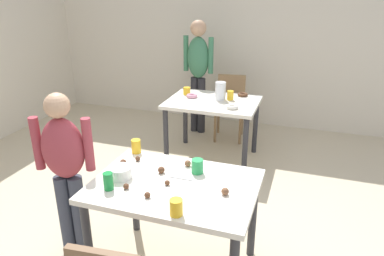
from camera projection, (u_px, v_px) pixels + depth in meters
ground_plane at (174, 250)px, 2.99m from camera, size 6.40×6.40×0.00m
wall_back at (252, 38)px, 5.33m from camera, size 6.40×0.10×2.60m
dining_table_near at (175, 196)px, 2.56m from camera, size 1.14×0.81×0.75m
dining_table_far at (213, 109)px, 4.35m from camera, size 1.06×0.80×0.75m
chair_far_table at (230, 103)px, 5.05m from camera, size 0.45×0.45×0.87m
person_girl_near at (65, 164)px, 2.72m from camera, size 0.45×0.28×1.34m
person_adult_far at (198, 67)px, 5.06m from camera, size 0.46×0.25×1.59m
mixing_bowl at (120, 172)px, 2.59m from camera, size 0.16×0.16×0.08m
soda_can at (108, 181)px, 2.43m from camera, size 0.07×0.07×0.12m
fork_near at (181, 178)px, 2.59m from camera, size 0.17×0.02×0.01m
cup_near_0 at (176, 207)px, 2.17m from camera, size 0.08×0.08×0.10m
cup_near_1 at (197, 166)px, 2.65m from camera, size 0.09×0.09×0.11m
cup_near_2 at (136, 146)px, 2.97m from camera, size 0.08×0.08×0.11m
cake_ball_0 at (225, 191)px, 2.38m from camera, size 0.05×0.05×0.05m
cake_ball_1 at (167, 183)px, 2.50m from camera, size 0.04×0.04×0.04m
cake_ball_2 at (138, 159)px, 2.84m from camera, size 0.04×0.04×0.04m
cake_ball_3 at (188, 163)px, 2.76m from camera, size 0.05×0.05×0.05m
cake_ball_4 at (123, 162)px, 2.77m from camera, size 0.05×0.05×0.05m
cake_ball_5 at (161, 170)px, 2.66m from camera, size 0.05×0.05×0.05m
cake_ball_6 at (147, 195)px, 2.35m from camera, size 0.04×0.04×0.04m
cake_ball_7 at (126, 186)px, 2.45m from camera, size 0.04×0.04×0.04m
pitcher_far at (220, 91)px, 4.31m from camera, size 0.12×0.12×0.21m
cup_far_0 at (187, 91)px, 4.53m from camera, size 0.09×0.09×0.09m
cup_far_1 at (230, 95)px, 4.32m from camera, size 0.08×0.08×0.11m
donut_far_0 at (243, 94)px, 4.48m from camera, size 0.13×0.13×0.04m
donut_far_1 at (232, 107)px, 4.03m from camera, size 0.14×0.14×0.04m
donut_far_2 at (192, 96)px, 4.42m from camera, size 0.14×0.14×0.04m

